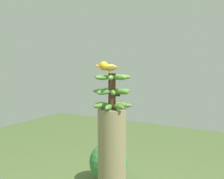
% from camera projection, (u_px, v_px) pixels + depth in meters
% --- Properties ---
extents(banana_tree, '(0.21, 0.21, 1.09)m').
position_uv_depth(banana_tree, '(112.00, 179.00, 1.93)').
color(banana_tree, '#847A56').
rests_on(banana_tree, ground).
extents(banana_bunch, '(0.30, 0.29, 0.27)m').
position_uv_depth(banana_bunch, '(112.00, 91.00, 1.86)').
color(banana_bunch, '#4C2D1E').
rests_on(banana_bunch, banana_tree).
extents(perched_bird, '(0.16, 0.17, 0.09)m').
position_uv_depth(perched_bird, '(107.00, 67.00, 1.79)').
color(perched_bird, '#C68933').
rests_on(perched_bird, banana_bunch).
extents(tropical_shrub, '(0.45, 0.45, 0.50)m').
position_uv_depth(tropical_shrub, '(108.00, 162.00, 2.99)').
color(tropical_shrub, brown).
rests_on(tropical_shrub, ground).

